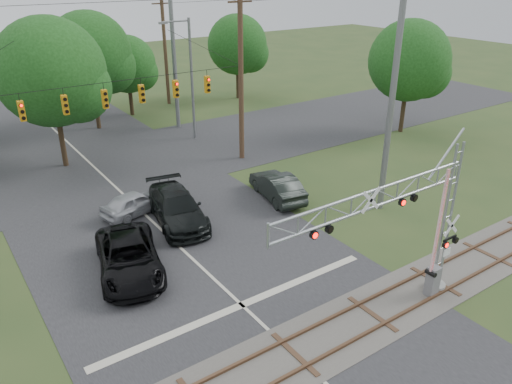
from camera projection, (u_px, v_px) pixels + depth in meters
road_main at (191, 258)px, 24.03m from camera, size 14.00×90.00×0.02m
road_cross at (96, 168)px, 34.50m from camera, size 90.00×12.00×0.02m
railroad_track at (295, 354)px, 18.04m from camera, size 90.00×3.20×0.17m
crossing_gantry at (405, 223)px, 18.54m from camera, size 9.55×0.86×6.70m
traffic_signal_span at (119, 96)px, 29.57m from camera, size 19.34×0.36×11.50m
pickup_black at (129, 257)px, 22.56m from camera, size 4.07×6.30×1.61m
car_dark at (177, 208)px, 27.04m from camera, size 3.47×6.23×1.71m
sedan_silver at (135, 203)px, 28.05m from camera, size 4.20×2.47×1.34m
suv_dark at (277, 186)px, 29.87m from camera, size 2.51×5.00×1.57m
streetlight at (189, 74)px, 38.28m from camera, size 2.48×0.26×9.31m
utility_poles at (126, 80)px, 32.22m from camera, size 23.72×29.01×12.94m
treeline at (98, 66)px, 38.60m from camera, size 52.21×27.92×10.08m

